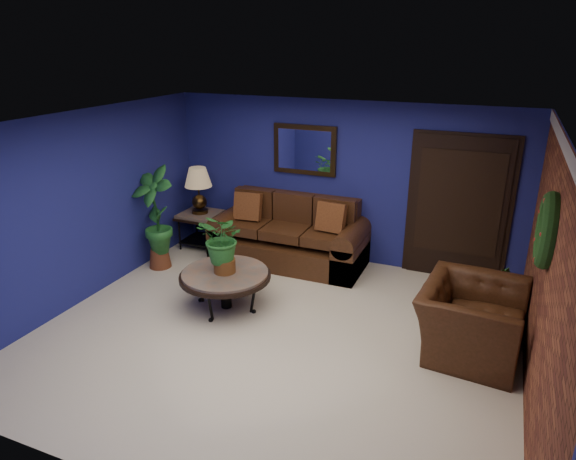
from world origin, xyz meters
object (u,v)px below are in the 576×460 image
at_px(end_table, 201,221).
at_px(table_lamp, 198,185).
at_px(side_chair, 336,238).
at_px(armchair, 471,320).
at_px(sofa, 291,240).
at_px(coffee_table, 225,276).

relative_size(end_table, table_lamp, 0.89).
relative_size(side_chair, armchair, 0.70).
relative_size(sofa, coffee_table, 2.00).
xyz_separation_m(table_lamp, side_chair, (2.36, 0.06, -0.60)).
relative_size(end_table, armchair, 0.54).
bearing_deg(end_table, armchair, -19.04).
distance_m(sofa, armchair, 3.23).
distance_m(sofa, side_chair, 0.75).
bearing_deg(side_chair, armchair, -41.76).
distance_m(end_table, armchair, 4.71).
bearing_deg(table_lamp, coffee_table, -50.02).
distance_m(sofa, table_lamp, 1.78).
xyz_separation_m(end_table, armchair, (4.45, -1.54, -0.06)).
bearing_deg(table_lamp, sofa, 1.38).
xyz_separation_m(sofa, table_lamp, (-1.63, -0.04, 0.73)).
xyz_separation_m(table_lamp, armchair, (4.45, -1.54, -0.69)).
relative_size(sofa, armchair, 1.94).
relative_size(sofa, table_lamp, 3.18).
distance_m(end_table, table_lamp, 0.62).
relative_size(coffee_table, side_chair, 1.38).
height_order(sofa, end_table, sofa).
height_order(coffee_table, armchair, armchair).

